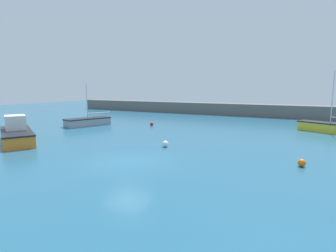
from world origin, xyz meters
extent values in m
cube|color=#235B7A|center=(0.00, 0.00, -0.10)|extent=(120.00, 120.00, 0.20)
cube|color=#66605B|center=(0.00, 29.81, 0.93)|extent=(63.64, 2.99, 1.86)
cube|color=orange|center=(-11.12, 0.27, 0.43)|extent=(6.45, 4.81, 0.86)
cube|color=black|center=(-11.12, 0.27, 0.92)|extent=(6.58, 4.90, 0.12)
cube|color=silver|center=(-11.53, 0.49, 1.50)|extent=(2.34, 2.17, 1.27)
cube|color=yellow|center=(11.19, 17.50, 0.42)|extent=(5.72, 3.69, 0.84)
cube|color=black|center=(11.19, 17.50, 0.90)|extent=(5.84, 3.77, 0.12)
cylinder|color=silver|center=(11.19, 17.50, 3.40)|extent=(0.08, 0.08, 5.11)
cube|color=gray|center=(-13.05, 9.83, 0.39)|extent=(3.29, 5.30, 0.78)
cube|color=black|center=(-13.05, 9.83, 0.84)|extent=(3.36, 5.41, 0.12)
cylinder|color=silver|center=(-13.05, 9.83, 2.80)|extent=(0.09, 0.09, 4.05)
cylinder|color=silver|center=(-12.58, 11.24, 1.40)|extent=(1.00, 2.84, 0.07)
sphere|color=white|center=(0.10, 4.43, 0.23)|extent=(0.46, 0.46, 0.46)
sphere|color=red|center=(-6.62, 13.42, 0.20)|extent=(0.40, 0.40, 0.40)
sphere|color=orange|center=(9.10, 3.72, 0.21)|extent=(0.42, 0.42, 0.42)
camera|label=1|loc=(9.20, -12.10, 4.30)|focal=28.00mm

